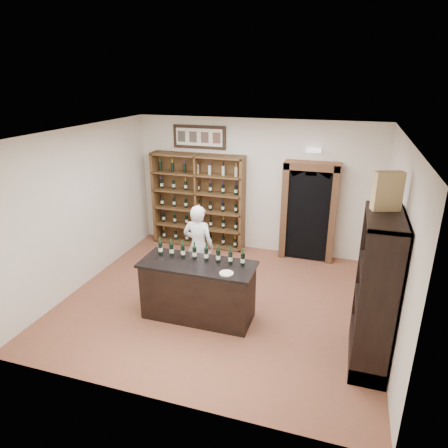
{
  "coord_description": "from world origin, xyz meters",
  "views": [
    {
      "loc": [
        1.96,
        -6.02,
        3.84
      ],
      "look_at": [
        -0.03,
        0.3,
        1.38
      ],
      "focal_mm": 32.0,
      "sensor_mm": 36.0,
      "label": 1
    }
  ],
  "objects": [
    {
      "name": "floor",
      "position": [
        0.0,
        0.0,
        0.0
      ],
      "size": [
        5.5,
        5.5,
        0.0
      ],
      "primitive_type": "plane",
      "color": "brown",
      "rests_on": "ground"
    },
    {
      "name": "ceiling",
      "position": [
        0.0,
        0.0,
        3.0
      ],
      "size": [
        5.5,
        5.5,
        0.0
      ],
      "primitive_type": "plane",
      "rotation": [
        3.14,
        0.0,
        0.0
      ],
      "color": "white",
      "rests_on": "wall_back"
    },
    {
      "name": "wall_back",
      "position": [
        0.0,
        2.5,
        1.5
      ],
      "size": [
        5.5,
        0.04,
        3.0
      ],
      "primitive_type": "cube",
      "color": "silver",
      "rests_on": "ground"
    },
    {
      "name": "wall_left",
      "position": [
        -2.75,
        0.0,
        1.5
      ],
      "size": [
        0.04,
        5.0,
        3.0
      ],
      "primitive_type": "cube",
      "color": "silver",
      "rests_on": "ground"
    },
    {
      "name": "wall_right",
      "position": [
        2.75,
        0.0,
        1.5
      ],
      "size": [
        0.04,
        5.0,
        3.0
      ],
      "primitive_type": "cube",
      "color": "silver",
      "rests_on": "ground"
    },
    {
      "name": "wine_shelf",
      "position": [
        -1.3,
        2.33,
        1.1
      ],
      "size": [
        2.2,
        0.38,
        2.2
      ],
      "color": "brown",
      "rests_on": "ground"
    },
    {
      "name": "framed_picture",
      "position": [
        -1.3,
        2.47,
        2.55
      ],
      "size": [
        1.25,
        0.04,
        0.52
      ],
      "primitive_type": "cube",
      "color": "black",
      "rests_on": "wall_back"
    },
    {
      "name": "arched_doorway",
      "position": [
        1.25,
        2.33,
        1.14
      ],
      "size": [
        1.17,
        0.35,
        2.17
      ],
      "color": "black",
      "rests_on": "ground"
    },
    {
      "name": "emergency_light",
      "position": [
        1.25,
        2.42,
        2.4
      ],
      "size": [
        0.3,
        0.1,
        0.1
      ],
      "primitive_type": "cube",
      "color": "white",
      "rests_on": "wall_back"
    },
    {
      "name": "tasting_counter",
      "position": [
        -0.2,
        -0.6,
        0.49
      ],
      "size": [
        1.88,
        0.78,
        1.0
      ],
      "color": "black",
      "rests_on": "ground"
    },
    {
      "name": "counter_bottle_0",
      "position": [
        -0.92,
        -0.46,
        1.11
      ],
      "size": [
        0.07,
        0.07,
        0.3
      ],
      "color": "black",
      "rests_on": "tasting_counter"
    },
    {
      "name": "counter_bottle_1",
      "position": [
        -0.71,
        -0.46,
        1.11
      ],
      "size": [
        0.07,
        0.07,
        0.3
      ],
      "color": "black",
      "rests_on": "tasting_counter"
    },
    {
      "name": "counter_bottle_2",
      "position": [
        -0.51,
        -0.46,
        1.11
      ],
      "size": [
        0.07,
        0.07,
        0.3
      ],
      "color": "black",
      "rests_on": "tasting_counter"
    },
    {
      "name": "counter_bottle_3",
      "position": [
        -0.3,
        -0.46,
        1.11
      ],
      "size": [
        0.07,
        0.07,
        0.3
      ],
      "color": "black",
      "rests_on": "tasting_counter"
    },
    {
      "name": "counter_bottle_4",
      "position": [
        -0.1,
        -0.46,
        1.11
      ],
      "size": [
        0.07,
        0.07,
        0.3
      ],
      "color": "black",
      "rests_on": "tasting_counter"
    },
    {
      "name": "counter_bottle_5",
      "position": [
        0.11,
        -0.46,
        1.11
      ],
      "size": [
        0.07,
        0.07,
        0.3
      ],
      "color": "black",
      "rests_on": "tasting_counter"
    },
    {
      "name": "counter_bottle_6",
      "position": [
        0.31,
        -0.46,
        1.11
      ],
      "size": [
        0.07,
        0.07,
        0.3
      ],
      "color": "black",
      "rests_on": "tasting_counter"
    },
    {
      "name": "counter_bottle_7",
      "position": [
        0.52,
        -0.46,
        1.11
      ],
      "size": [
        0.07,
        0.07,
        0.3
      ],
      "color": "black",
      "rests_on": "tasting_counter"
    },
    {
      "name": "side_cabinet",
      "position": [
        2.52,
        -0.9,
        0.75
      ],
      "size": [
        0.48,
        1.2,
        2.2
      ],
      "color": "black",
      "rests_on": "ground"
    },
    {
      "name": "shopkeeper",
      "position": [
        -0.58,
        0.43,
        0.82
      ],
      "size": [
        0.6,
        0.4,
        1.63
      ],
      "primitive_type": "imported",
      "rotation": [
        0.0,
        0.0,
        3.13
      ],
      "color": "white",
      "rests_on": "ground"
    },
    {
      "name": "plate",
      "position": [
        0.36,
        -0.81,
        1.01
      ],
      "size": [
        0.22,
        0.22,
        0.02
      ],
      "primitive_type": "cylinder",
      "color": "silver",
      "rests_on": "tasting_counter"
    },
    {
      "name": "wine_crate",
      "position": [
        2.48,
        -0.68,
        2.45
      ],
      "size": [
        0.39,
        0.26,
        0.51
      ],
      "primitive_type": "cube",
      "rotation": [
        0.0,
        0.0,
        0.32
      ],
      "color": "tan",
      "rests_on": "side_cabinet"
    }
  ]
}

